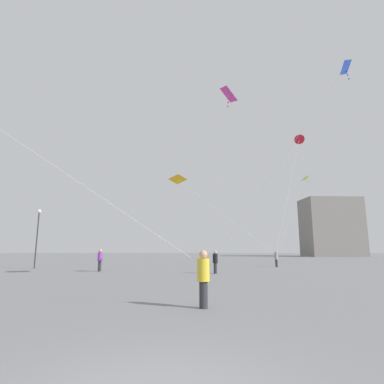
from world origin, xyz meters
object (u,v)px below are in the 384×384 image
at_px(person_in_grey, 276,258).
at_px(kite_magenta_delta, 229,97).
at_px(person_in_purple, 100,259).
at_px(person_in_black, 215,261).
at_px(person_in_yellow, 203,276).
at_px(kite_lime_diamond, 306,178).
at_px(kite_cobalt_delta, 340,74).
at_px(building_left_hall, 331,227).
at_px(kite_amber_delta, 179,180).
at_px(kite_crimson_diamond, 299,140).
at_px(lamppost_east, 38,229).

relative_size(person_in_grey, kite_magenta_delta, 0.16).
relative_size(person_in_grey, person_in_purple, 0.92).
height_order(person_in_black, kite_magenta_delta, kite_magenta_delta).
relative_size(person_in_yellow, kite_lime_diamond, 0.21).
bearing_deg(kite_cobalt_delta, person_in_yellow, -137.57).
xyz_separation_m(kite_magenta_delta, building_left_hall, (32.48, 63.28, -4.20)).
height_order(kite_amber_delta, building_left_hall, building_left_hall).
relative_size(person_in_black, kite_amber_delta, 0.15).
distance_m(person_in_grey, kite_crimson_diamond, 16.45).
bearing_deg(building_left_hall, kite_magenta_delta, -117.17).
height_order(kite_magenta_delta, kite_crimson_diamond, kite_crimson_diamond).
distance_m(person_in_purple, building_left_hall, 70.46).
xyz_separation_m(person_in_purple, person_in_black, (9.68, -2.20, -0.06)).
bearing_deg(person_in_grey, kite_cobalt_delta, -35.49).
height_order(person_in_grey, kite_amber_delta, kite_amber_delta).
bearing_deg(lamppost_east, kite_cobalt_delta, -25.35).
bearing_deg(person_in_grey, kite_magenta_delta, -62.04).
relative_size(person_in_grey, kite_crimson_diamond, 0.11).
distance_m(kite_magenta_delta, kite_lime_diamond, 17.81).
bearing_deg(person_in_grey, lamppost_east, -121.74).
bearing_deg(kite_amber_delta, kite_crimson_diamond, 9.99).
bearing_deg(lamppost_east, kite_lime_diamond, 6.67).
xyz_separation_m(person_in_black, kite_amber_delta, (-3.61, 11.45, 8.95)).
bearing_deg(person_in_grey, person_in_yellow, -58.27).
distance_m(person_in_black, kite_cobalt_delta, 15.60).
xyz_separation_m(kite_cobalt_delta, kite_amber_delta, (-11.56, 17.47, -3.04)).
height_order(person_in_grey, person_in_black, person_in_black).
height_order(person_in_black, building_left_hall, building_left_hall).
relative_size(kite_lime_diamond, kite_crimson_diamond, 0.58).
height_order(kite_crimson_diamond, lamppost_east, kite_crimson_diamond).
bearing_deg(kite_crimson_diamond, person_in_purple, -150.87).
xyz_separation_m(kite_magenta_delta, kite_cobalt_delta, (7.18, -0.44, 1.26)).
bearing_deg(kite_magenta_delta, person_in_grey, 67.41).
relative_size(person_in_grey, kite_cobalt_delta, 0.14).
xyz_separation_m(person_in_purple, building_left_hall, (42.92, 55.50, 6.48)).
bearing_deg(person_in_yellow, person_in_purple, 75.63).
distance_m(person_in_yellow, kite_lime_diamond, 27.56).
height_order(person_in_yellow, kite_magenta_delta, kite_magenta_delta).
height_order(person_in_purple, kite_lime_diamond, kite_lime_diamond).
xyz_separation_m(person_in_grey, kite_magenta_delta, (-6.13, -14.74, 10.76)).
xyz_separation_m(kite_magenta_delta, kite_lime_diamond, (9.80, 14.73, -2.07)).
distance_m(person_in_grey, person_in_black, 11.46).
bearing_deg(person_in_purple, kite_crimson_diamond, 99.63).
bearing_deg(person_in_yellow, kite_cobalt_delta, 0.54).
height_order(person_in_yellow, lamppost_east, lamppost_east).
bearing_deg(lamppost_east, building_left_hall, 45.76).
bearing_deg(person_in_yellow, kite_amber_delta, 53.70).
relative_size(kite_cobalt_delta, lamppost_east, 2.15).
bearing_deg(kite_cobalt_delta, kite_lime_diamond, 80.19).
distance_m(person_in_grey, kite_cobalt_delta, 19.39).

